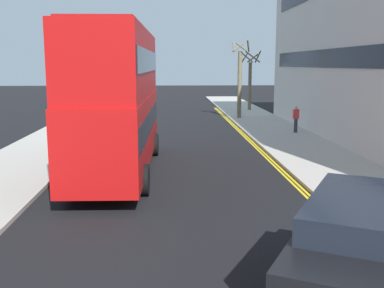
{
  "coord_description": "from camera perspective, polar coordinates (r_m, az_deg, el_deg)",
  "views": [
    {
      "loc": [
        -0.2,
        -3.13,
        4.27
      ],
      "look_at": [
        0.5,
        11.0,
        1.8
      ],
      "focal_mm": 42.89,
      "sensor_mm": 36.0,
      "label": 1
    }
  ],
  "objects": [
    {
      "name": "kerb_line_outer",
      "position": [
        18.24,
        11.88,
        -3.83
      ],
      "size": [
        0.1,
        56.0,
        0.01
      ],
      "primitive_type": "cube",
      "color": "yellow",
      "rests_on": "ground"
    },
    {
      "name": "taxi_minivan",
      "position": [
        8.16,
        20.26,
        -13.84
      ],
      "size": [
        3.9,
        5.12,
        2.12
      ],
      "color": "black",
      "rests_on": "ground"
    },
    {
      "name": "sidewalk_right",
      "position": [
        20.7,
        16.13,
        -2.19
      ],
      "size": [
        4.0,
        80.0,
        0.14
      ],
      "primitive_type": "cube",
      "color": "#ADA89E",
      "rests_on": "ground"
    },
    {
      "name": "double_decker_bus_away",
      "position": [
        18.21,
        -9.25,
        5.87
      ],
      "size": [
        2.97,
        10.86,
        5.64
      ],
      "color": "#B20F0F",
      "rests_on": "ground"
    },
    {
      "name": "street_tree_mid",
      "position": [
        42.31,
        7.23,
        7.92
      ],
      "size": [
        1.96,
        1.96,
        5.36
      ],
      "color": "#6B6047",
      "rests_on": "sidewalk_right"
    },
    {
      "name": "street_tree_near",
      "position": [
        35.8,
        5.95,
        7.86
      ],
      "size": [
        1.4,
        1.39,
        5.96
      ],
      "color": "#6B6047",
      "rests_on": "sidewalk_right"
    },
    {
      "name": "sidewalk_left",
      "position": [
        20.58,
        -20.62,
        -2.52
      ],
      "size": [
        4.0,
        80.0,
        0.14
      ],
      "primitive_type": "cube",
      "color": "#ADA89E",
      "rests_on": "ground"
    },
    {
      "name": "pedestrian_far",
      "position": [
        28.7,
        12.8,
        3.1
      ],
      "size": [
        0.34,
        0.22,
        1.62
      ],
      "color": "#2D2D38",
      "rests_on": "sidewalk_right"
    },
    {
      "name": "kerb_line_inner",
      "position": [
        18.2,
        11.39,
        -3.85
      ],
      "size": [
        0.1,
        56.0,
        0.01
      ],
      "primitive_type": "cube",
      "color": "yellow",
      "rests_on": "ground"
    }
  ]
}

